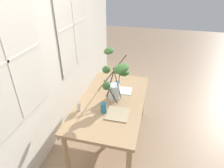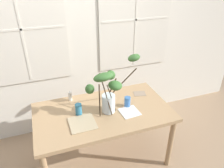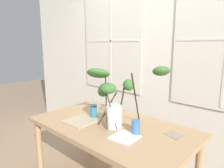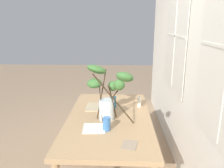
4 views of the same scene
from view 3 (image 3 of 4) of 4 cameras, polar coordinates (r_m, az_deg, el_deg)
The scene contains 9 objects.
back_wall_with_windows at distance 2.52m, azimuth 13.28°, elevation 7.26°, with size 5.31×0.14×2.66m.
dining_table at distance 1.99m, azimuth -0.38°, elevation -13.50°, with size 1.54×0.87×0.75m.
vase_with_branches at distance 1.79m, azimuth 0.84°, elevation -3.38°, with size 0.73×0.52×0.60m.
drinking_glass_blue_left at distance 2.13m, azimuth -5.23°, elevation -7.55°, with size 0.07×0.07×0.13m, color teal.
drinking_glass_blue_right at distance 1.75m, azimuth 6.69°, elevation -11.98°, with size 0.07×0.07×0.12m, color #386BAD.
plate_square_left at distance 2.05m, azimuth -8.87°, elevation -10.24°, with size 0.27×0.27×0.01m, color tan.
plate_square_right at distance 1.70m, azimuth 3.62°, elevation -14.77°, with size 0.20×0.20×0.01m, color white.
napkin_folded at distance 1.82m, azimuth 17.30°, elevation -13.60°, with size 0.15×0.12×0.00m, color gray.
pillar_candle at distance 2.37m, azimuth -0.36°, elevation -5.79°, with size 0.04×0.04×0.13m.
Camera 3 is at (1.23, -1.32, 1.49)m, focal length 32.39 mm.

